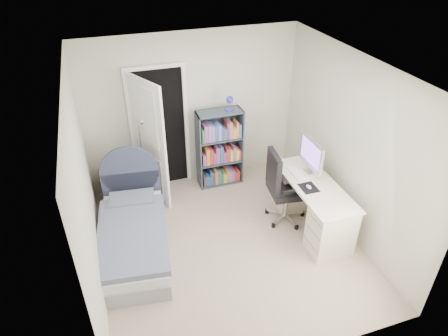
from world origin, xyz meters
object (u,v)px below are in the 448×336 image
object	(u,v)px
desk	(312,203)
bed	(134,234)
office_chair	(282,184)
nightstand	(113,178)
floor_lamp	(145,166)
bookcase	(220,150)

from	to	relation	value
desk	bed	bearing A→B (deg)	172.83
bed	office_chair	bearing A→B (deg)	-1.33
nightstand	office_chair	world-z (taller)	office_chair
nightstand	floor_lamp	size ratio (longest dim) A/B	0.42
nightstand	office_chair	xyz separation A→B (m)	(2.28, -1.32, 0.25)
bed	desk	world-z (taller)	desk
floor_lamp	desk	size ratio (longest dim) A/B	0.91
floor_lamp	desk	distance (m)	2.60
bookcase	office_chair	distance (m)	1.34
nightstand	desk	size ratio (longest dim) A/B	0.38
desk	bookcase	bearing A→B (deg)	121.19
bed	nightstand	size ratio (longest dim) A/B	3.35
bed	floor_lamp	distance (m)	1.26
office_chair	bed	bearing A→B (deg)	178.67
floor_lamp	desk	xyz separation A→B (m)	(2.13, -1.48, -0.16)
bed	floor_lamp	xyz separation A→B (m)	(0.37, 1.17, 0.30)
bed	office_chair	size ratio (longest dim) A/B	1.68
bookcase	desk	world-z (taller)	bookcase
nightstand	desk	distance (m)	3.08
bed	nightstand	world-z (taller)	bed
bed	floor_lamp	world-z (taller)	floor_lamp
nightstand	floor_lamp	xyz separation A→B (m)	(0.51, -0.10, 0.18)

